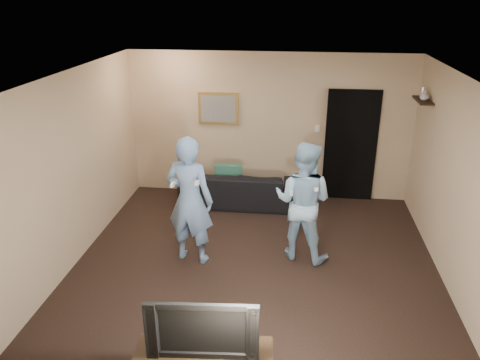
# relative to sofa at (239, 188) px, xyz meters

# --- Properties ---
(ground) EXTENTS (5.00, 5.00, 0.00)m
(ground) POSITION_rel_sofa_xyz_m (0.48, -2.00, -0.30)
(ground) COLOR black
(ground) RESTS_ON ground
(ceiling) EXTENTS (5.00, 5.00, 0.04)m
(ceiling) POSITION_rel_sofa_xyz_m (0.48, -2.00, 2.30)
(ceiling) COLOR silver
(ceiling) RESTS_ON wall_back
(wall_back) EXTENTS (5.00, 0.04, 2.60)m
(wall_back) POSITION_rel_sofa_xyz_m (0.48, 0.50, 1.00)
(wall_back) COLOR tan
(wall_back) RESTS_ON ground
(wall_front) EXTENTS (5.00, 0.04, 2.60)m
(wall_front) POSITION_rel_sofa_xyz_m (0.48, -4.50, 1.00)
(wall_front) COLOR tan
(wall_front) RESTS_ON ground
(wall_left) EXTENTS (0.04, 5.00, 2.60)m
(wall_left) POSITION_rel_sofa_xyz_m (-2.02, -2.00, 1.00)
(wall_left) COLOR tan
(wall_left) RESTS_ON ground
(wall_right) EXTENTS (0.04, 5.00, 2.60)m
(wall_right) POSITION_rel_sofa_xyz_m (2.98, -2.00, 1.00)
(wall_right) COLOR tan
(wall_right) RESTS_ON ground
(sofa) EXTENTS (2.06, 0.81, 0.60)m
(sofa) POSITION_rel_sofa_xyz_m (0.00, 0.00, 0.00)
(sofa) COLOR black
(sofa) RESTS_ON ground
(throw_pillow) EXTENTS (0.49, 0.19, 0.48)m
(throw_pillow) POSITION_rel_sofa_xyz_m (-0.19, 0.00, 0.18)
(throw_pillow) COLOR #1A5044
(throw_pillow) RESTS_ON sofa
(painting_frame) EXTENTS (0.72, 0.05, 0.57)m
(painting_frame) POSITION_rel_sofa_xyz_m (-0.42, 0.47, 1.30)
(painting_frame) COLOR olive
(painting_frame) RESTS_ON wall_back
(painting_canvas) EXTENTS (0.62, 0.01, 0.47)m
(painting_canvas) POSITION_rel_sofa_xyz_m (-0.42, 0.45, 1.30)
(painting_canvas) COLOR slate
(painting_canvas) RESTS_ON painting_frame
(doorway) EXTENTS (0.90, 0.06, 2.00)m
(doorway) POSITION_rel_sofa_xyz_m (1.93, 0.47, 0.70)
(doorway) COLOR black
(doorway) RESTS_ON ground
(light_switch) EXTENTS (0.08, 0.02, 0.12)m
(light_switch) POSITION_rel_sofa_xyz_m (1.33, 0.47, 1.00)
(light_switch) COLOR silver
(light_switch) RESTS_ON wall_back
(wall_shelf) EXTENTS (0.20, 0.60, 0.03)m
(wall_shelf) POSITION_rel_sofa_xyz_m (2.87, -0.20, 1.69)
(wall_shelf) COLOR black
(wall_shelf) RESTS_ON wall_right
(shelf_vase) EXTENTS (0.18, 0.18, 0.15)m
(shelf_vase) POSITION_rel_sofa_xyz_m (2.87, -0.25, 1.78)
(shelf_vase) COLOR silver
(shelf_vase) RESTS_ON wall_shelf
(shelf_figurine) EXTENTS (0.06, 0.06, 0.18)m
(shelf_figurine) POSITION_rel_sofa_xyz_m (2.87, -0.12, 1.80)
(shelf_figurine) COLOR silver
(shelf_figurine) RESTS_ON wall_shelf
(television) EXTENTS (1.02, 0.21, 0.58)m
(television) POSITION_rel_sofa_xyz_m (0.21, -4.23, 0.47)
(television) COLOR black
(television) RESTS_ON tv_console
(wii_player_left) EXTENTS (0.74, 0.57, 1.82)m
(wii_player_left) POSITION_rel_sofa_xyz_m (-0.43, -1.93, 0.61)
(wii_player_left) COLOR #6C8EBB
(wii_player_left) RESTS_ON ground
(wii_player_right) EXTENTS (0.99, 0.87, 1.71)m
(wii_player_right) POSITION_rel_sofa_xyz_m (1.10, -1.65, 0.55)
(wii_player_right) COLOR #9BC4E2
(wii_player_right) RESTS_ON ground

